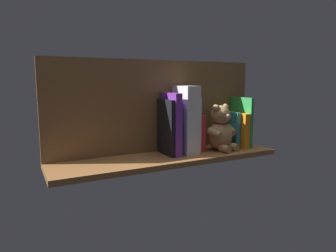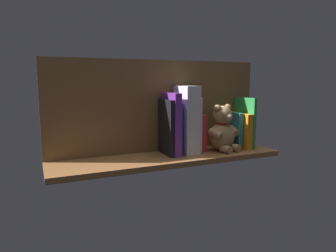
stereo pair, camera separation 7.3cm
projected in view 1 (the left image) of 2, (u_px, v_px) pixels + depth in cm
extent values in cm
cube|color=brown|center=(168.00, 158.00, 127.00)|extent=(96.59, 24.38, 2.20)
cube|color=brown|center=(158.00, 106.00, 132.65)|extent=(96.59, 1.50, 39.67)
cube|color=green|center=(241.00, 122.00, 144.44)|extent=(1.41, 14.79, 23.14)
cube|color=orange|center=(237.00, 129.00, 143.67)|extent=(2.93, 15.03, 16.06)
cube|color=teal|center=(230.00, 129.00, 143.43)|extent=(2.46, 12.43, 16.51)
ellipsoid|color=tan|center=(220.00, 136.00, 136.95)|extent=(13.98, 13.04, 12.49)
sphere|color=tan|center=(220.00, 115.00, 135.55)|extent=(8.59, 8.59, 8.59)
sphere|color=tan|center=(225.00, 107.00, 137.15)|extent=(3.32, 3.32, 3.32)
sphere|color=tan|center=(216.00, 108.00, 133.01)|extent=(3.32, 3.32, 3.32)
sphere|color=tan|center=(227.00, 117.00, 132.90)|extent=(3.32, 3.32, 3.32)
cylinder|color=tan|center=(231.00, 130.00, 139.26)|extent=(3.64, 6.44, 4.62)
cylinder|color=tan|center=(214.00, 133.00, 131.64)|extent=(5.81, 6.74, 4.62)
cylinder|color=tan|center=(233.00, 147.00, 135.43)|extent=(4.30, 5.32, 3.32)
cylinder|color=tan|center=(225.00, 149.00, 131.82)|extent=(4.30, 5.32, 3.32)
torus|color=red|center=(220.00, 123.00, 136.06)|extent=(6.85, 6.85, 0.98)
cube|color=red|center=(197.00, 132.00, 136.38)|extent=(2.35, 10.30, 16.03)
cube|color=silver|center=(193.00, 124.00, 134.31)|extent=(1.81, 11.10, 23.84)
cube|color=white|center=(186.00, 119.00, 130.65)|extent=(6.34, 13.72, 28.73)
cube|color=blue|center=(175.00, 128.00, 130.44)|extent=(1.66, 10.97, 21.67)
cube|color=purple|center=(171.00, 124.00, 127.55)|extent=(2.88, 14.04, 25.89)
cube|color=black|center=(165.00, 127.00, 126.77)|extent=(1.66, 13.44, 23.20)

